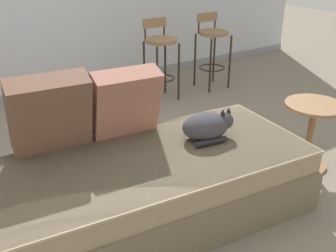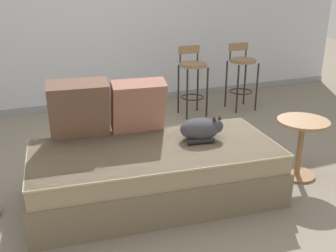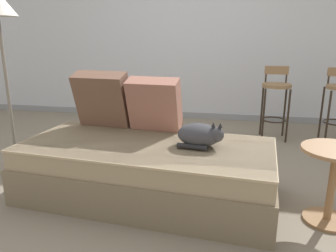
{
  "view_description": "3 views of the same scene",
  "coord_description": "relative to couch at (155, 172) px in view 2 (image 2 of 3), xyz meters",
  "views": [
    {
      "loc": [
        -1.08,
        -2.18,
        1.61
      ],
      "look_at": [
        0.15,
        -0.3,
        0.56
      ],
      "focal_mm": 42.0,
      "sensor_mm": 36.0,
      "label": 1
    },
    {
      "loc": [
        -0.93,
        -3.03,
        1.65
      ],
      "look_at": [
        0.15,
        -0.3,
        0.56
      ],
      "focal_mm": 42.0,
      "sensor_mm": 36.0,
      "label": 2
    },
    {
      "loc": [
        0.61,
        -2.69,
        1.23
      ],
      "look_at": [
        0.15,
        -0.3,
        0.56
      ],
      "focal_mm": 35.0,
      "sensor_mm": 36.0,
      "label": 3
    }
  ],
  "objects": [
    {
      "name": "throw_pillow_middle",
      "position": [
        -0.02,
        0.35,
        0.45
      ],
      "size": [
        0.46,
        0.32,
        0.46
      ],
      "color": "#936051",
      "rests_on": "couch"
    },
    {
      "name": "side_table",
      "position": [
        1.31,
        -0.12,
        0.12
      ],
      "size": [
        0.44,
        0.44,
        0.53
      ],
      "color": "olive",
      "rests_on": "ground"
    },
    {
      "name": "wall_baseboard_trim",
      "position": [
        0.0,
        2.6,
        -0.18
      ],
      "size": [
        8.0,
        0.02,
        0.09
      ],
      "primitive_type": "cube",
      "color": "gray",
      "rests_on": "ground"
    },
    {
      "name": "cat",
      "position": [
        0.41,
        0.02,
        0.3
      ],
      "size": [
        0.36,
        0.29,
        0.2
      ],
      "color": "#333338",
      "rests_on": "couch"
    },
    {
      "name": "ground_plane",
      "position": [
        0.0,
        0.4,
        -0.22
      ],
      "size": [
        16.0,
        16.0,
        0.0
      ],
      "primitive_type": "plane",
      "color": "slate",
      "rests_on": "ground"
    },
    {
      "name": "wall_back_panel",
      "position": [
        0.0,
        2.65,
        1.08
      ],
      "size": [
        8.0,
        0.1,
        2.6
      ],
      "primitive_type": "cube",
      "color": "silver",
      "rests_on": "ground"
    },
    {
      "name": "bar_stool_near_window",
      "position": [
        1.15,
        1.78,
        0.32
      ],
      "size": [
        0.34,
        0.34,
        0.88
      ],
      "color": "#2D2319",
      "rests_on": "ground"
    },
    {
      "name": "throw_pillow_corner",
      "position": [
        -0.5,
        0.4,
        0.47
      ],
      "size": [
        0.5,
        0.34,
        0.5
      ],
      "color": "brown",
      "rests_on": "couch"
    },
    {
      "name": "couch",
      "position": [
        0.0,
        0.0,
        0.0
      ],
      "size": [
        2.0,
        1.07,
        0.44
      ],
      "color": "#766750",
      "rests_on": "ground"
    },
    {
      "name": "bar_stool_by_doorway",
      "position": [
        1.87,
        1.78,
        0.31
      ],
      "size": [
        0.34,
        0.34,
        0.87
      ],
      "color": "#2D2319",
      "rests_on": "ground"
    }
  ]
}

